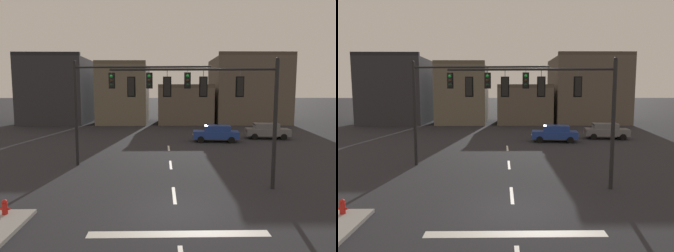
% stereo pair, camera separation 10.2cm
% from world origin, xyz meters
% --- Properties ---
extents(ground_plane, '(400.00, 400.00, 0.00)m').
position_xyz_m(ground_plane, '(0.00, 0.00, 0.00)').
color(ground_plane, '#232328').
extents(stop_bar_paint, '(6.40, 0.50, 0.01)m').
position_xyz_m(stop_bar_paint, '(0.00, -2.00, 0.00)').
color(stop_bar_paint, silver).
rests_on(stop_bar_paint, ground).
extents(lane_centreline, '(0.16, 26.40, 0.01)m').
position_xyz_m(lane_centreline, '(0.00, 2.00, 0.00)').
color(lane_centreline, silver).
rests_on(lane_centreline, ground).
extents(signal_mast_near_side, '(8.40, 0.76, 6.63)m').
position_xyz_m(signal_mast_near_side, '(2.16, 3.10, 4.69)').
color(signal_mast_near_side, black).
rests_on(signal_mast_near_side, ground).
extents(signal_mast_far_side, '(8.90, 0.97, 6.98)m').
position_xyz_m(signal_mast_far_side, '(-3.39, 7.81, 4.95)').
color(signal_mast_far_side, black).
rests_on(signal_mast_far_side, ground).
extents(car_lot_nearside, '(4.61, 2.34, 1.61)m').
position_xyz_m(car_lot_nearside, '(4.74, 17.35, 0.86)').
color(car_lot_nearside, navy).
rests_on(car_lot_nearside, ground).
extents(car_lot_middle, '(4.60, 2.32, 1.61)m').
position_xyz_m(car_lot_middle, '(10.42, 19.16, 0.86)').
color(car_lot_middle, slate).
rests_on(car_lot_middle, ground).
extents(fire_hydrant, '(0.40, 0.30, 0.75)m').
position_xyz_m(fire_hydrant, '(-6.79, -0.48, 0.33)').
color(fire_hydrant, red).
rests_on(fire_hydrant, ground).
extents(building_row, '(39.94, 10.85, 10.46)m').
position_xyz_m(building_row, '(-1.31, 35.90, 4.57)').
color(building_row, '#2D2D33').
rests_on(building_row, ground).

